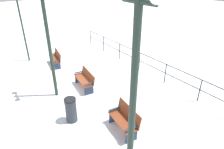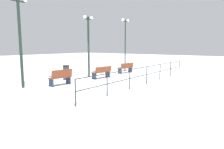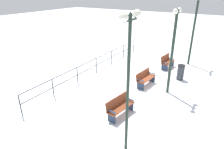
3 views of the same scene
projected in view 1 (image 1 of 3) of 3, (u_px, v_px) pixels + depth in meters
The scene contains 9 objects.
ground_plane at pixel (82, 88), 9.73m from camera, with size 80.00×80.00×0.00m, color white.
bench_nearest at pixel (56, 58), 12.05m from camera, with size 0.75×1.60×0.88m.
bench_second at pixel (85, 79), 9.61m from camera, with size 0.73×1.60×0.88m.
bench_third at pixel (125, 119), 6.93m from camera, with size 0.71×1.43×0.97m.
lamppost_near at pixel (18, 5), 11.30m from camera, with size 0.27×1.11×4.84m.
lamppost_middle at pixel (48, 35), 7.92m from camera, with size 0.25×0.95×4.54m.
lamppost_far at pixel (134, 82), 3.85m from camera, with size 0.28×1.08×4.95m.
waterfront_railing at pixel (140, 58), 11.31m from camera, with size 0.05×11.81×1.09m.
trash_bin at pixel (71, 110), 7.39m from camera, with size 0.45×0.45×1.00m.
Camera 1 is at (3.50, 7.70, 5.08)m, focal length 31.28 mm.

